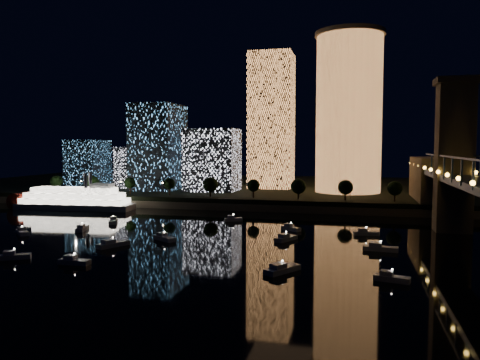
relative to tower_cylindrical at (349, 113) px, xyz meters
The scene contains 10 objects.
ground 135.73m from the tower_cylindrical, 103.65° to the right, with size 520.00×520.00×0.00m, color black.
far_bank 62.60m from the tower_cylindrical, 130.58° to the left, with size 420.00×160.00×5.00m, color black.
seawall 67.63m from the tower_cylindrical, 125.37° to the right, with size 420.00×6.00×3.00m, color #6B5E4C.
tower_cylindrical is the anchor object (origin of this frame).
tower_rectangular 44.11m from the tower_cylindrical, 159.74° to the left, with size 22.95×22.95×73.01m, color #F4964E.
midrise_blocks 101.82m from the tower_cylindrical, behind, with size 99.05×32.83×44.70m.
riverboat 138.13m from the tower_cylindrical, 154.27° to the right, with size 56.72×16.33×16.85m.
motorboats 127.14m from the tower_cylindrical, 110.03° to the right, with size 118.48×75.03×2.78m.
esplanade_trees 76.43m from the tower_cylindrical, 147.65° to the right, with size 166.12×6.75×8.88m.
street_lamps 79.50m from the tower_cylindrical, 154.50° to the right, with size 132.70×0.70×5.65m.
Camera 1 is at (33.48, -114.43, 28.27)m, focal length 35.00 mm.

